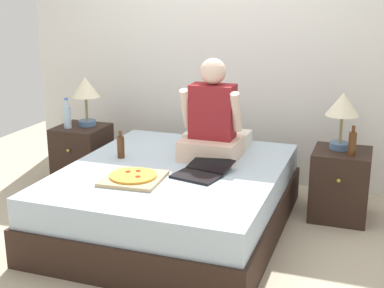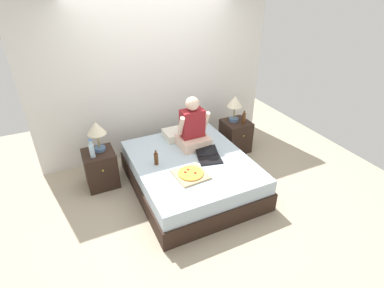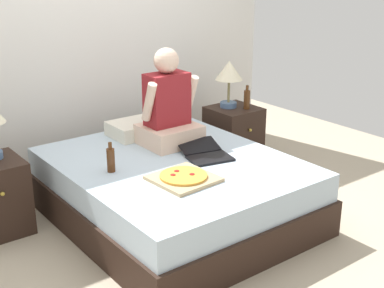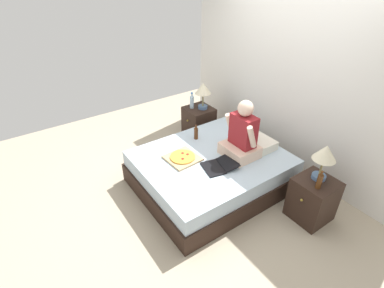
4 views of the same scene
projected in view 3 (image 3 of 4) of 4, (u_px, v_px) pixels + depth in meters
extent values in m
plane|color=tan|center=(174.00, 218.00, 4.18)|extent=(5.97, 5.97, 0.00)
cube|color=silver|center=(87.00, 37.00, 4.74)|extent=(3.97, 0.12, 2.50)
cube|color=black|center=(174.00, 202.00, 4.13)|extent=(1.60, 1.92, 0.27)
cube|color=silver|center=(174.00, 173.00, 4.05)|extent=(1.55, 1.86, 0.21)
sphere|color=gold|center=(3.00, 194.00, 3.68)|extent=(0.03, 0.03, 0.03)
cube|color=black|center=(233.00, 135.00, 5.23)|extent=(0.44, 0.44, 0.55)
sphere|color=gold|center=(250.00, 130.00, 5.01)|extent=(0.03, 0.03, 0.03)
cylinder|color=#4C6B93|center=(228.00, 105.00, 5.15)|extent=(0.16, 0.16, 0.05)
cylinder|color=olive|center=(229.00, 91.00, 5.10)|extent=(0.02, 0.02, 0.22)
cone|color=beige|center=(229.00, 70.00, 5.03)|extent=(0.26, 0.26, 0.18)
cylinder|color=#512D14|center=(247.00, 100.00, 5.07)|extent=(0.06, 0.06, 0.18)
cylinder|color=#512D14|center=(247.00, 88.00, 5.03)|extent=(0.03, 0.03, 0.05)
cube|color=silver|center=(141.00, 127.00, 4.58)|extent=(0.52, 0.34, 0.12)
cube|color=beige|center=(170.00, 134.00, 4.34)|extent=(0.44, 0.40, 0.16)
cube|color=maroon|center=(167.00, 99.00, 4.26)|extent=(0.34, 0.20, 0.42)
sphere|color=beige|center=(166.00, 61.00, 4.16)|extent=(0.20, 0.20, 0.20)
cylinder|color=beige|center=(149.00, 102.00, 4.10)|extent=(0.07, 0.18, 0.32)
cylinder|color=beige|center=(191.00, 94.00, 4.33)|extent=(0.07, 0.18, 0.32)
cube|color=black|center=(210.00, 158.00, 4.03)|extent=(0.36, 0.28, 0.02)
cube|color=black|center=(198.00, 146.00, 4.19)|extent=(0.35, 0.26, 0.06)
cube|color=tan|center=(184.00, 179.00, 3.66)|extent=(0.43, 0.43, 0.03)
cylinder|color=gold|center=(184.00, 176.00, 3.65)|extent=(0.33, 0.33, 0.02)
cylinder|color=maroon|center=(173.00, 175.00, 3.64)|extent=(0.04, 0.04, 0.00)
cylinder|color=maroon|center=(192.00, 174.00, 3.65)|extent=(0.04, 0.04, 0.00)
cylinder|color=maroon|center=(177.00, 171.00, 3.70)|extent=(0.04, 0.04, 0.00)
cylinder|color=#4C2811|center=(111.00, 160.00, 3.78)|extent=(0.06, 0.06, 0.17)
cylinder|color=#4C2811|center=(110.00, 146.00, 3.74)|extent=(0.03, 0.03, 0.05)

